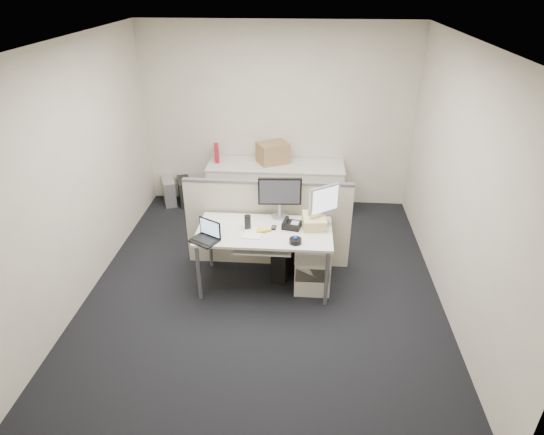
# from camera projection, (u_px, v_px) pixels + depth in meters

# --- Properties ---
(floor) EXTENTS (4.00, 4.50, 0.01)m
(floor) POSITION_uv_depth(u_px,v_px,m) (265.00, 284.00, 5.39)
(floor) COLOR black
(floor) RESTS_ON ground
(ceiling) EXTENTS (4.00, 4.50, 0.01)m
(ceiling) POSITION_uv_depth(u_px,v_px,m) (263.00, 42.00, 4.10)
(ceiling) COLOR white
(ceiling) RESTS_ON ground
(wall_back) EXTENTS (4.00, 0.02, 2.70)m
(wall_back) POSITION_uv_depth(u_px,v_px,m) (277.00, 118.00, 6.71)
(wall_back) COLOR beige
(wall_back) RESTS_ON ground
(wall_front) EXTENTS (4.00, 0.02, 2.70)m
(wall_front) POSITION_uv_depth(u_px,v_px,m) (231.00, 327.00, 2.77)
(wall_front) COLOR beige
(wall_front) RESTS_ON ground
(wall_left) EXTENTS (0.02, 4.50, 2.70)m
(wall_left) POSITION_uv_depth(u_px,v_px,m) (79.00, 173.00, 4.87)
(wall_left) COLOR beige
(wall_left) RESTS_ON ground
(wall_right) EXTENTS (0.02, 4.50, 2.70)m
(wall_right) POSITION_uv_depth(u_px,v_px,m) (460.00, 185.00, 4.61)
(wall_right) COLOR beige
(wall_right) RESTS_ON ground
(desk) EXTENTS (1.50, 0.75, 0.73)m
(desk) POSITION_uv_depth(u_px,v_px,m) (264.00, 235.00, 5.07)
(desk) COLOR beige
(desk) RESTS_ON floor
(keyboard_tray) EXTENTS (0.62, 0.32, 0.02)m
(keyboard_tray) POSITION_uv_depth(u_px,v_px,m) (263.00, 247.00, 4.93)
(keyboard_tray) COLOR beige
(keyboard_tray) RESTS_ON desk
(drawer_pedestal) EXTENTS (0.40, 0.55, 0.65)m
(drawer_pedestal) POSITION_uv_depth(u_px,v_px,m) (312.00, 260.00, 5.24)
(drawer_pedestal) COLOR #BCB39E
(drawer_pedestal) RESTS_ON floor
(cubicle_partition) EXTENTS (2.00, 0.06, 1.10)m
(cubicle_partition) POSITION_uv_depth(u_px,v_px,m) (268.00, 225.00, 5.52)
(cubicle_partition) COLOR #B8B099
(cubicle_partition) RESTS_ON floor
(back_counter) EXTENTS (2.00, 0.60, 0.72)m
(back_counter) POSITION_uv_depth(u_px,v_px,m) (276.00, 188.00, 6.91)
(back_counter) COLOR #BCB39E
(back_counter) RESTS_ON floor
(monitor_main) EXTENTS (0.51, 0.22, 0.50)m
(monitor_main) POSITION_uv_depth(u_px,v_px,m) (280.00, 198.00, 5.19)
(monitor_main) COLOR black
(monitor_main) RESTS_ON desk
(monitor_small) EXTENTS (0.43, 0.38, 0.47)m
(monitor_small) POSITION_uv_depth(u_px,v_px,m) (324.00, 206.00, 5.04)
(monitor_small) COLOR #B7B7BC
(monitor_small) RESTS_ON desk
(laptop) EXTENTS (0.36, 0.33, 0.22)m
(laptop) POSITION_uv_depth(u_px,v_px,m) (203.00, 233.00, 4.78)
(laptop) COLOR black
(laptop) RESTS_ON desk
(trackball) EXTENTS (0.17, 0.17, 0.05)m
(trackball) POSITION_uv_depth(u_px,v_px,m) (295.00, 241.00, 4.79)
(trackball) COLOR black
(trackball) RESTS_ON desk
(desk_phone) EXTENTS (0.23, 0.20, 0.06)m
(desk_phone) POSITION_uv_depth(u_px,v_px,m) (292.00, 225.00, 5.08)
(desk_phone) COLOR black
(desk_phone) RESTS_ON desk
(paper_stack) EXTENTS (0.22, 0.27, 0.01)m
(paper_stack) POSITION_uv_depth(u_px,v_px,m) (253.00, 233.00, 4.97)
(paper_stack) COLOR silver
(paper_stack) RESTS_ON desk
(sticky_pad) EXTENTS (0.10, 0.10, 0.01)m
(sticky_pad) POSITION_uv_depth(u_px,v_px,m) (260.00, 230.00, 5.04)
(sticky_pad) COLOR gold
(sticky_pad) RESTS_ON desk
(travel_mug) EXTENTS (0.09, 0.09, 0.15)m
(travel_mug) POSITION_uv_depth(u_px,v_px,m) (248.00, 223.00, 5.03)
(travel_mug) COLOR black
(travel_mug) RESTS_ON desk
(banana) EXTENTS (0.18, 0.12, 0.04)m
(banana) POSITION_uv_depth(u_px,v_px,m) (264.00, 231.00, 4.99)
(banana) COLOR yellow
(banana) RESTS_ON desk
(cellphone) EXTENTS (0.06, 0.10, 0.01)m
(cellphone) POSITION_uv_depth(u_px,v_px,m) (274.00, 228.00, 5.08)
(cellphone) COLOR black
(cellphone) RESTS_ON desk
(manila_folders) EXTENTS (0.28, 0.34, 0.12)m
(manila_folders) POSITION_uv_depth(u_px,v_px,m) (314.00, 221.00, 5.10)
(manila_folders) COLOR #ECD883
(manila_folders) RESTS_ON desk
(keyboard) EXTENTS (0.45, 0.20, 0.02)m
(keyboard) POSITION_uv_depth(u_px,v_px,m) (259.00, 243.00, 4.96)
(keyboard) COLOR black
(keyboard) RESTS_ON keyboard_tray
(pc_tower_desk) EXTENTS (0.26, 0.46, 0.41)m
(pc_tower_desk) POSITION_uv_depth(u_px,v_px,m) (283.00, 260.00, 5.45)
(pc_tower_desk) COLOR black
(pc_tower_desk) RESTS_ON floor
(pc_tower_spare_dark) EXTENTS (0.30, 0.46, 0.40)m
(pc_tower_spare_dark) POSITION_uv_depth(u_px,v_px,m) (185.00, 191.00, 7.16)
(pc_tower_spare_dark) COLOR black
(pc_tower_spare_dark) RESTS_ON floor
(pc_tower_spare_silver) EXTENTS (0.32, 0.46, 0.40)m
(pc_tower_spare_silver) POSITION_uv_depth(u_px,v_px,m) (169.00, 191.00, 7.18)
(pc_tower_spare_silver) COLOR #B7B7BC
(pc_tower_spare_silver) RESTS_ON floor
(cardboard_box_left) EXTENTS (0.53, 0.49, 0.32)m
(cardboard_box_left) POSITION_uv_depth(u_px,v_px,m) (273.00, 153.00, 6.73)
(cardboard_box_left) COLOR olive
(cardboard_box_left) RESTS_ON back_counter
(cardboard_box_right) EXTENTS (0.36, 0.30, 0.23)m
(cardboard_box_right) POSITION_uv_depth(u_px,v_px,m) (276.00, 155.00, 6.78)
(cardboard_box_right) COLOR olive
(cardboard_box_right) RESTS_ON back_counter
(red_binder) EXTENTS (0.12, 0.28, 0.25)m
(red_binder) POSITION_uv_depth(u_px,v_px,m) (217.00, 154.00, 6.82)
(red_binder) COLOR maroon
(red_binder) RESTS_ON back_counter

